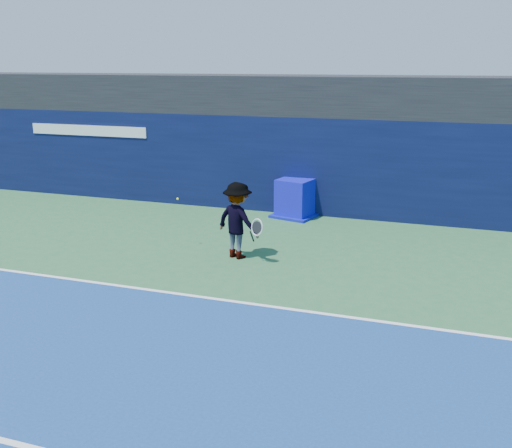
{
  "coord_description": "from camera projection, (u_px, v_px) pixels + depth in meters",
  "views": [
    {
      "loc": [
        4.7,
        -6.84,
        4.62
      ],
      "look_at": [
        0.69,
        5.2,
        1.0
      ],
      "focal_mm": 40.0,
      "sensor_mm": 36.0,
      "label": 1
    }
  ],
  "objects": [
    {
      "name": "tennis_ball",
      "position": [
        178.0,
        199.0,
        14.41
      ],
      "size": [
        0.06,
        0.06,
        0.06
      ],
      "color": "#DCFB1B",
      "rests_on": "ground"
    },
    {
      "name": "equipment_cart",
      "position": [
        295.0,
        199.0,
        17.55
      ],
      "size": [
        1.48,
        1.48,
        1.17
      ],
      "color": "#0F0DC1",
      "rests_on": "ground"
    },
    {
      "name": "tennis_player",
      "position": [
        238.0,
        220.0,
        13.74
      ],
      "size": [
        1.45,
        1.08,
        1.87
      ],
      "color": "white",
      "rests_on": "ground"
    },
    {
      "name": "stadium_band",
      "position": [
        297.0,
        94.0,
        18.44
      ],
      "size": [
        36.0,
        3.0,
        1.2
      ],
      "primitive_type": "cube",
      "color": "black",
      "rests_on": "back_wall_assembly"
    },
    {
      "name": "ground",
      "position": [
        110.0,
        368.0,
        8.94
      ],
      "size": [
        80.0,
        80.0,
        0.0
      ],
      "primitive_type": "plane",
      "color": "#2A5D36",
      "rests_on": "ground"
    },
    {
      "name": "service_line",
      "position": [
        22.0,
        445.0,
        7.11
      ],
      "size": [
        24.0,
        0.1,
        0.01
      ],
      "primitive_type": "cube",
      "color": "white",
      "rests_on": "ground"
    },
    {
      "name": "back_wall_assembly",
      "position": [
        288.0,
        164.0,
        18.11
      ],
      "size": [
        36.0,
        1.03,
        3.0
      ],
      "color": "#090F34",
      "rests_on": "ground"
    },
    {
      "name": "baseline",
      "position": [
        190.0,
        295.0,
        11.67
      ],
      "size": [
        24.0,
        0.1,
        0.01
      ],
      "primitive_type": "cube",
      "color": "white",
      "rests_on": "ground"
    }
  ]
}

